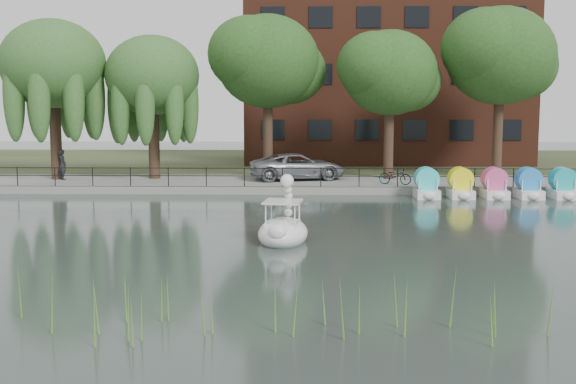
{
  "coord_description": "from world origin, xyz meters",
  "views": [
    {
      "loc": [
        1.15,
        -24.2,
        4.95
      ],
      "look_at": [
        0.5,
        4.0,
        1.3
      ],
      "focal_mm": 45.0,
      "sensor_mm": 36.0,
      "label": 1
    }
  ],
  "objects_px": {
    "bicycle": "(395,175)",
    "pedestrian": "(62,162)",
    "minivan": "(298,165)",
    "swan_boat": "(283,228)"
  },
  "relations": [
    {
      "from": "pedestrian",
      "to": "swan_boat",
      "type": "height_order",
      "value": "pedestrian"
    },
    {
      "from": "minivan",
      "to": "swan_boat",
      "type": "distance_m",
      "value": 16.01
    },
    {
      "from": "minivan",
      "to": "pedestrian",
      "type": "distance_m",
      "value": 13.3
    },
    {
      "from": "bicycle",
      "to": "swan_boat",
      "type": "relative_size",
      "value": 0.59
    },
    {
      "from": "minivan",
      "to": "pedestrian",
      "type": "xyz_separation_m",
      "value": [
        -13.3,
        -0.45,
        0.13
      ]
    },
    {
      "from": "bicycle",
      "to": "pedestrian",
      "type": "relative_size",
      "value": 0.87
    },
    {
      "from": "pedestrian",
      "to": "swan_boat",
      "type": "distance_m",
      "value": 20.24
    },
    {
      "from": "minivan",
      "to": "swan_boat",
      "type": "height_order",
      "value": "swan_boat"
    },
    {
      "from": "swan_boat",
      "to": "pedestrian",
      "type": "bearing_deg",
      "value": 137.35
    },
    {
      "from": "bicycle",
      "to": "pedestrian",
      "type": "bearing_deg",
      "value": 103.53
    }
  ]
}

